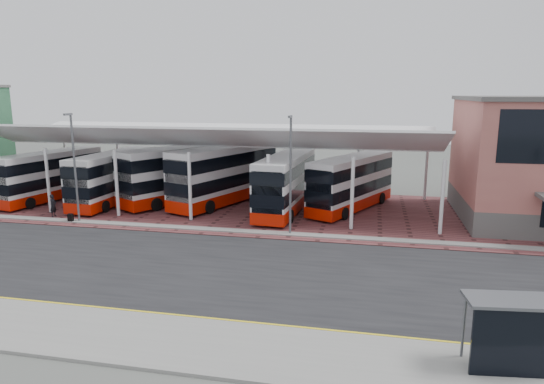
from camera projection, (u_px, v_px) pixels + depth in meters
The scene contains 19 objects.
ground at pixel (236, 264), 27.36m from camera, with size 140.00×140.00×0.00m, color #4C4F4A.
road at pixel (231, 270), 26.40m from camera, with size 120.00×14.00×0.02m, color black.
forecourt at pixel (304, 211), 39.41m from camera, with size 72.00×16.00×0.06m, color brown.
sidewalk at pixel (172, 342), 18.72m from camera, with size 120.00×4.00×0.14m, color slate.
north_kerb at pixel (261, 233), 33.29m from camera, with size 120.00×0.80×0.14m, color slate.
yellow_line_near at pixel (191, 320), 20.64m from camera, with size 120.00×0.12×0.01m, color yellow.
yellow_line_far at pixel (193, 316), 20.93m from camera, with size 120.00×0.12×0.01m, color yellow.
canopy at pixel (212, 138), 40.76m from camera, with size 37.00×11.63×7.07m.
lamp_west at pixel (74, 165), 35.32m from camera, with size 0.16×0.90×8.07m.
lamp_east at pixel (290, 172), 32.09m from camera, with size 0.16×0.90×8.07m.
bus_0 at pixel (50, 176), 43.15m from camera, with size 4.45×10.72×4.31m.
bus_1 at pixel (114, 178), 42.00m from camera, with size 2.99×10.73×4.39m.
bus_2 at pixel (181, 174), 42.57m from camera, with size 8.04×11.57×4.83m.
bus_3 at pixel (225, 175), 41.90m from camera, with size 6.85×12.18×4.94m.
bus_4 at pixel (286, 184), 38.93m from camera, with size 3.31×11.15×4.54m.
bus_5 at pixel (352, 183), 39.58m from camera, with size 6.61×10.65×4.37m.
pedestrian at pixel (53, 206), 37.47m from camera, with size 0.64×0.42×1.74m, color black.
suitcase at pixel (71, 218), 35.96m from camera, with size 0.37×0.26×0.64m, color black.
bus_shelter at pixel (522, 329), 16.28m from camera, with size 3.31×1.81×2.54m.
Camera 1 is at (7.33, -24.99, 9.53)m, focal length 32.00 mm.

